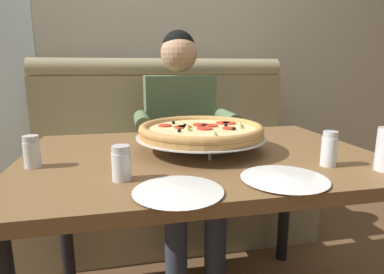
% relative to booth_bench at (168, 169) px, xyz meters
% --- Properties ---
extents(back_wall_with_window, '(6.00, 0.12, 2.80)m').
position_rel_booth_bench_xyz_m(back_wall_with_window, '(0.00, 0.57, 1.00)').
color(back_wall_with_window, '#BCB29E').
rests_on(back_wall_with_window, ground_plane).
extents(booth_bench, '(1.75, 0.78, 1.13)m').
position_rel_booth_bench_xyz_m(booth_bench, '(0.00, 0.00, 0.00)').
color(booth_bench, '#998966').
rests_on(booth_bench, ground_plane).
extents(dining_table, '(1.28, 0.88, 0.75)m').
position_rel_booth_bench_xyz_m(dining_table, '(0.00, -0.91, 0.27)').
color(dining_table, brown).
rests_on(dining_table, ground_plane).
extents(diner_main, '(0.54, 0.64, 1.27)m').
position_rel_booth_bench_xyz_m(diner_main, '(0.05, -0.27, 0.31)').
color(diner_main, '#2D3342').
rests_on(diner_main, ground_plane).
extents(pizza, '(0.49, 0.49, 0.11)m').
position_rel_booth_bench_xyz_m(pizza, '(0.01, -0.87, 0.43)').
color(pizza, silver).
rests_on(pizza, dining_table).
extents(shaker_pepper_flakes, '(0.05, 0.05, 0.11)m').
position_rel_booth_bench_xyz_m(shaker_pepper_flakes, '(0.37, -1.15, 0.40)').
color(shaker_pepper_flakes, white).
rests_on(shaker_pepper_flakes, dining_table).
extents(shaker_parmesan, '(0.05, 0.05, 0.10)m').
position_rel_booth_bench_xyz_m(shaker_parmesan, '(-0.56, -0.96, 0.40)').
color(shaker_parmesan, white).
rests_on(shaker_parmesan, dining_table).
extents(shaker_oregano, '(0.05, 0.05, 0.10)m').
position_rel_booth_bench_xyz_m(shaker_oregano, '(-0.28, -1.14, 0.40)').
color(shaker_oregano, white).
rests_on(shaker_oregano, dining_table).
extents(plate_near_left, '(0.25, 0.25, 0.02)m').
position_rel_booth_bench_xyz_m(plate_near_left, '(0.16, -1.24, 0.37)').
color(plate_near_left, white).
rests_on(plate_near_left, dining_table).
extents(plate_near_right, '(0.23, 0.23, 0.02)m').
position_rel_booth_bench_xyz_m(plate_near_right, '(-0.15, -1.27, 0.37)').
color(plate_near_right, white).
rests_on(plate_near_right, dining_table).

